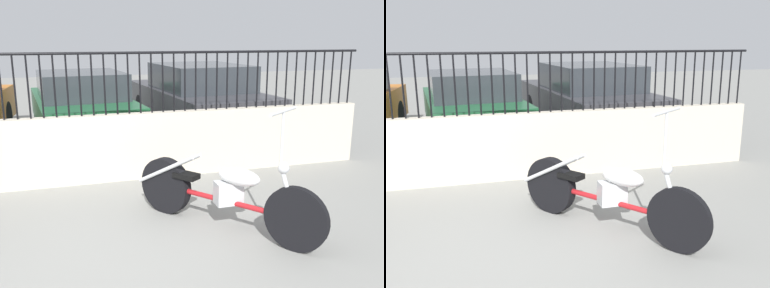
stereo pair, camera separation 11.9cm
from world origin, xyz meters
The scene contains 6 objects.
ground_plane centered at (0.00, 0.00, 0.00)m, with size 40.00×40.00×0.00m, color gray.
low_wall centered at (0.00, 2.31, 0.48)m, with size 8.45×0.18×0.96m.
fence_railing centered at (0.00, 2.31, 1.51)m, with size 8.45×0.04×0.85m.
motorcycle_red centered at (1.18, 0.44, 0.40)m, with size 1.46×1.90×1.36m.
car_green centered at (0.04, 5.41, 0.67)m, with size 2.15×4.21×1.33m.
car_dark_grey centered at (2.51, 5.31, 0.72)m, with size 2.24×4.73×1.45m.
Camera 2 is at (-0.19, -3.64, 2.00)m, focal length 40.00 mm.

